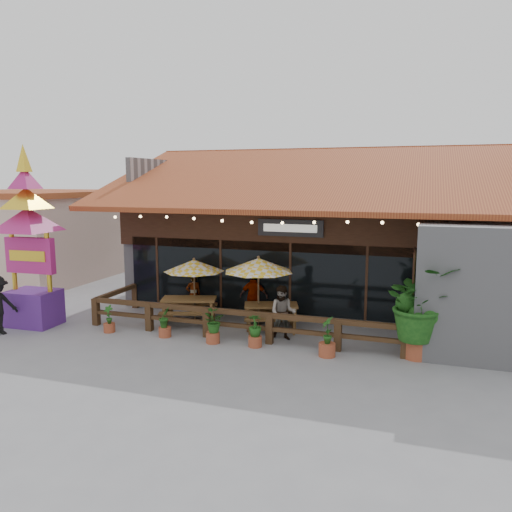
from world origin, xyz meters
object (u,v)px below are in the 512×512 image
(thai_sign_tower, at_px, (28,224))
(tropical_plant, at_px, (419,305))
(umbrella_left, at_px, (194,266))
(umbrella_right, at_px, (258,265))
(picnic_table_right, at_px, (271,312))
(picnic_table_left, at_px, (189,306))

(thai_sign_tower, bearing_deg, tropical_plant, 3.61)
(tropical_plant, bearing_deg, umbrella_left, 169.10)
(thai_sign_tower, height_order, tropical_plant, thai_sign_tower)
(umbrella_left, xyz_separation_m, umbrella_right, (2.36, -0.23, 0.18))
(umbrella_right, relative_size, tropical_plant, 0.93)
(picnic_table_right, xyz_separation_m, tropical_plant, (4.50, -1.32, 0.92))
(thai_sign_tower, xyz_separation_m, tropical_plant, (12.06, 0.76, -1.87))
(umbrella_left, distance_m, thai_sign_tower, 5.47)
(umbrella_right, bearing_deg, tropical_plant, -13.47)
(umbrella_right, xyz_separation_m, picnic_table_left, (-2.41, -0.10, -1.50))
(picnic_table_right, height_order, tropical_plant, tropical_plant)
(tropical_plant, bearing_deg, thai_sign_tower, -176.39)
(umbrella_right, bearing_deg, thai_sign_tower, -164.95)
(picnic_table_left, distance_m, thai_sign_tower, 5.81)
(thai_sign_tower, distance_m, tropical_plant, 12.22)
(picnic_table_left, bearing_deg, picnic_table_right, 5.07)
(thai_sign_tower, bearing_deg, umbrella_left, 24.10)
(umbrella_left, bearing_deg, picnic_table_right, -1.61)
(picnic_table_right, distance_m, thai_sign_tower, 8.32)
(umbrella_right, xyz_separation_m, thai_sign_tower, (-7.18, -1.93, 1.26))
(umbrella_left, relative_size, thai_sign_tower, 0.42)
(umbrella_left, distance_m, tropical_plant, 7.38)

